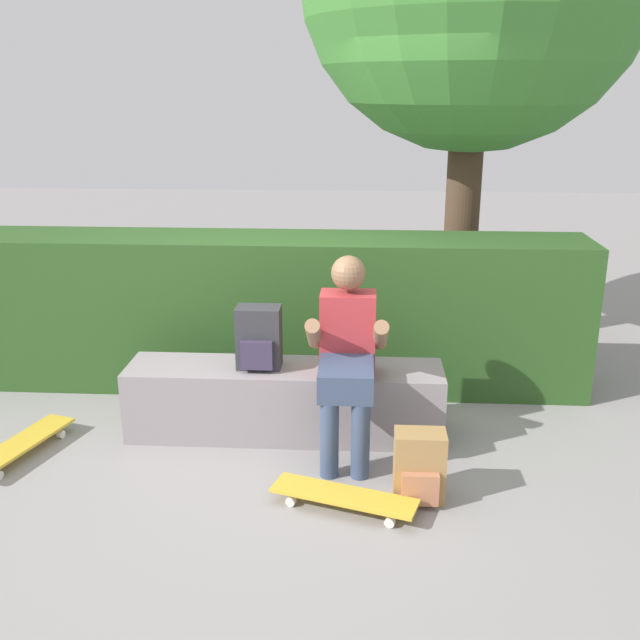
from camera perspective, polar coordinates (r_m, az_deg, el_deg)
name	(u,v)px	position (r m, az deg, el deg)	size (l,w,h in m)	color
ground_plane	(280,456)	(4.60, -3.13, -10.57)	(24.00, 24.00, 0.00)	gray
bench_main	(285,401)	(4.78, -2.76, -6.31)	(2.03, 0.45, 0.47)	gray
person_skater	(347,351)	(4.39, 2.12, -2.47)	(0.49, 0.62, 1.22)	#B73338
skateboard_near_person	(344,497)	(4.05, 1.88, -13.63)	(0.82, 0.43, 0.09)	gold
skateboard_beside_bench	(21,445)	(4.93, -22.37, -9.00)	(0.41, 0.82, 0.09)	gold
backpack_on_bench	(259,339)	(4.63, -4.81, -1.46)	(0.28, 0.23, 0.40)	#333338
backpack_on_ground	(419,467)	(4.11, 7.78, -11.35)	(0.28, 0.23, 0.40)	#A37A47
hedge_row	(262,311)	(5.51, -4.54, 0.69)	(4.79, 0.64, 1.14)	#294D1F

